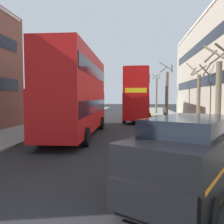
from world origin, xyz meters
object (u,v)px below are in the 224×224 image
Objects in this scene: double_decker_bus_away at (77,92)px; pedestrian_far at (164,113)px; taxi_minivan at (187,157)px; double_decker_bus_oncoming at (138,94)px.

double_decker_bus_away is 12.70m from pedestrian_far.
double_decker_bus_away is 2.12× the size of taxi_minivan.
double_decker_bus_away is 1.00× the size of double_decker_bus_oncoming.
double_decker_bus_away is at bearing -124.47° from pedestrian_far.
taxi_minivan is 19.79m from pedestrian_far.
double_decker_bus_away is at bearing -109.96° from double_decker_bus_oncoming.
double_decker_bus_oncoming is 6.73× the size of pedestrian_far.
double_decker_bus_oncoming is (4.21, 11.59, 0.00)m from double_decker_bus_away.
taxi_minivan is at bearing -86.92° from double_decker_bus_oncoming.
pedestrian_far is at bearing 55.53° from double_decker_bus_away.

